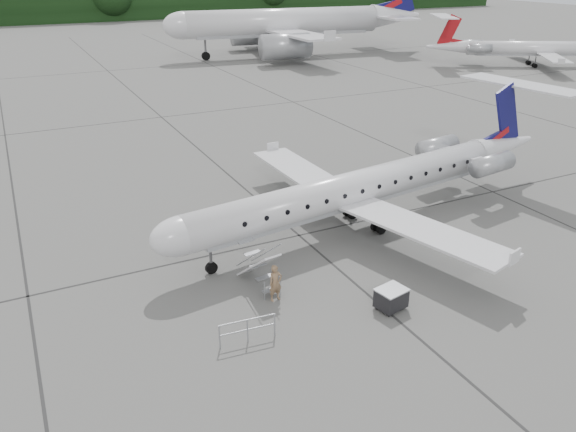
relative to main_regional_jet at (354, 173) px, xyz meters
name	(u,v)px	position (x,y,z in m)	size (l,w,h in m)	color
ground	(418,250)	(1.70, -3.66, -3.26)	(320.00, 320.00, 0.00)	#5F5F5C
treeline	(71,5)	(1.70, 126.34, 0.74)	(260.00, 4.00, 8.00)	black
main_regional_jet	(354,173)	(0.00, 0.00, 0.00)	(25.45, 18.33, 6.53)	silver
airstair	(258,266)	(-6.95, -3.19, -2.24)	(0.85, 2.49, 2.05)	silver
passenger	(275,283)	(-6.76, -4.57, -2.43)	(0.61, 0.40, 1.67)	brown
safety_railing	(248,331)	(-8.98, -6.75, -2.76)	(2.20, 0.08, 1.00)	#93969B
baggage_cart	(391,298)	(-2.73, -7.37, -2.75)	(1.18, 0.95, 1.02)	black
bg_narrowbody	(283,8)	(23.89, 57.15, 3.69)	(38.75, 27.90, 13.91)	silver
bg_regional_right	(542,41)	(51.58, 32.68, 0.12)	(25.82, 18.59, 6.77)	silver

